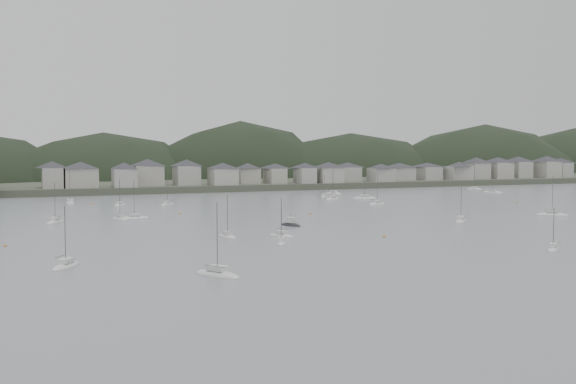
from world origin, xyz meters
name	(u,v)px	position (x,y,z in m)	size (l,w,h in m)	color
ground	(425,241)	(0.00, 0.00, 0.00)	(900.00, 900.00, 0.00)	slate
far_shore_land	(153,179)	(0.00, 295.00, 1.50)	(900.00, 250.00, 3.00)	#383D2D
forested_ridge	(170,202)	(4.83, 269.40, -11.28)	(851.55, 103.94, 102.57)	black
waterfront_town	(298,171)	(50.59, 183.34, 8.66)	(451.48, 28.46, 12.92)	gray
sailboat_lead	(66,266)	(-72.37, -3.24, 0.18)	(6.37, 8.02, 10.81)	silver
moored_fleet	(259,211)	(-9.46, 76.21, 0.17)	(262.53, 174.29, 12.91)	silver
motor_launch_far	(291,224)	(-15.11, 37.10, 0.30)	(4.73, 7.37, 3.68)	black
mooring_buoys	(301,218)	(-6.16, 50.92, 0.15)	(171.45, 142.16, 0.70)	#C88842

